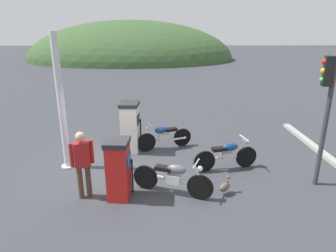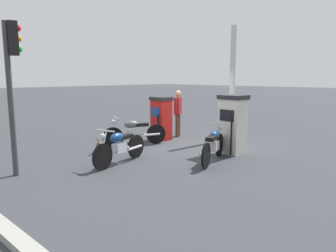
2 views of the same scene
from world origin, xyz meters
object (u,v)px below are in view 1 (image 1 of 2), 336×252
object	(u,v)px
roadside_traffic_light	(326,100)
motorcycle_far_pump	(164,136)
canopy_support_pole	(61,106)
motorcycle_near_pump	(173,177)
motorcycle_extra	(227,154)
wandering_duck	(225,186)
fuel_pump_near	(118,169)
fuel_pump_far	(130,127)
attendant_person	(82,160)

from	to	relation	value
roadside_traffic_light	motorcycle_far_pump	bearing A→B (deg)	147.77
canopy_support_pole	motorcycle_near_pump	bearing A→B (deg)	-27.47
motorcycle_extra	wandering_duck	size ratio (longest dim) A/B	4.17
fuel_pump_near	fuel_pump_far	bearing A→B (deg)	90.01
attendant_person	wandering_duck	bearing A→B (deg)	0.71
canopy_support_pole	attendant_person	bearing A→B (deg)	-61.26
fuel_pump_far	canopy_support_pole	bearing A→B (deg)	-146.67
canopy_support_pole	roadside_traffic_light	bearing A→B (deg)	-9.70
attendant_person	wandering_duck	size ratio (longest dim) A/B	3.68
fuel_pump_far	motorcycle_extra	xyz separation A→B (m)	(2.98, -1.45, -0.39)
fuel_pump_far	motorcycle_extra	distance (m)	3.34
fuel_pump_far	canopy_support_pole	size ratio (longest dim) A/B	0.43
motorcycle_far_pump	wandering_duck	distance (m)	3.38
attendant_person	wandering_duck	distance (m)	3.59
motorcycle_extra	wandering_duck	xyz separation A→B (m)	(-0.33, -1.41, -0.25)
fuel_pump_far	roadside_traffic_light	size ratio (longest dim) A/B	0.50
motorcycle_near_pump	attendant_person	bearing A→B (deg)	-177.78
roadside_traffic_light	canopy_support_pole	size ratio (longest dim) A/B	0.86
fuel_pump_near	motorcycle_far_pump	size ratio (longest dim) A/B	0.82
fuel_pump_far	wandering_duck	bearing A→B (deg)	-47.19
fuel_pump_far	motorcycle_far_pump	world-z (taller)	fuel_pump_far
fuel_pump_far	attendant_person	world-z (taller)	attendant_person
fuel_pump_near	wandering_duck	bearing A→B (deg)	1.34
motorcycle_far_pump	motorcycle_extra	bearing A→B (deg)	-41.02
fuel_pump_far	motorcycle_far_pump	size ratio (longest dim) A/B	0.91
motorcycle_near_pump	canopy_support_pole	bearing A→B (deg)	152.53
fuel_pump_far	roadside_traffic_light	bearing A→B (deg)	-24.78
motorcycle_near_pump	attendant_person	world-z (taller)	attendant_person
fuel_pump_far	attendant_person	size ratio (longest dim) A/B	0.99
motorcycle_near_pump	roadside_traffic_light	xyz separation A→B (m)	(3.80, 0.45, 1.87)
motorcycle_near_pump	attendant_person	xyz separation A→B (m)	(-2.20, -0.09, 0.53)
fuel_pump_far	attendant_person	distance (m)	3.03
motorcycle_extra	canopy_support_pole	xyz separation A→B (m)	(-4.78, 0.27, 1.43)
motorcycle_near_pump	motorcycle_far_pump	size ratio (longest dim) A/B	1.07
fuel_pump_near	attendant_person	world-z (taller)	attendant_person
roadside_traffic_light	fuel_pump_far	bearing A→B (deg)	155.22
motorcycle_near_pump	roadside_traffic_light	bearing A→B (deg)	6.71
wandering_duck	roadside_traffic_light	world-z (taller)	roadside_traffic_light
roadside_traffic_light	canopy_support_pole	distance (m)	7.05
attendant_person	canopy_support_pole	xyz separation A→B (m)	(-0.94, 1.72, 0.91)
motorcycle_extra	roadside_traffic_light	distance (m)	3.00
attendant_person	fuel_pump_far	bearing A→B (deg)	73.50
attendant_person	roadside_traffic_light	size ratio (longest dim) A/B	0.51
fuel_pump_near	motorcycle_near_pump	world-z (taller)	fuel_pump_near
motorcycle_near_pump	motorcycle_far_pump	distance (m)	2.98
fuel_pump_far	motorcycle_near_pump	world-z (taller)	fuel_pump_far
attendant_person	fuel_pump_near	bearing A→B (deg)	-1.23
fuel_pump_far	roadside_traffic_light	distance (m)	5.85
wandering_duck	canopy_support_pole	bearing A→B (deg)	159.38
motorcycle_extra	canopy_support_pole	distance (m)	5.00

